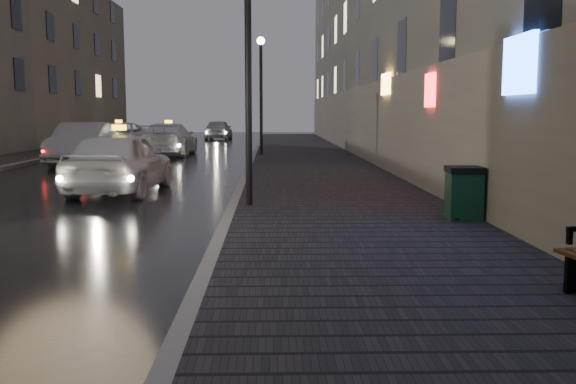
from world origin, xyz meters
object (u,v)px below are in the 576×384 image
Objects in this scene: lamp_near at (248,42)px; car_far at (219,130)px; taxi_mid at (169,139)px; car_left_mid at (83,144)px; lamp_far at (261,81)px; taxi_far at (119,137)px; taxi_near at (120,162)px; trash_bin at (464,193)px.

lamp_near is 1.19× the size of car_far.
taxi_mid reaches higher than car_far.
car_left_mid is at bearing 67.31° from taxi_mid.
lamp_near is at bearing -90.00° from lamp_far.
taxi_mid is 0.97× the size of taxi_far.
car_far is (4.12, 14.26, -0.01)m from taxi_far.
taxi_near reaches higher than taxi_mid.
taxi_far reaches higher than trash_bin.
car_left_mid is 9.04m from taxi_far.
car_left_mid is (-10.92, 14.08, 0.20)m from trash_bin.
lamp_far is 1.11× the size of taxi_near.
lamp_far is at bearing -101.82° from taxi_near.
lamp_near reaches higher than trash_bin.
car_left_mid is (-3.53, 8.89, 0.03)m from taxi_near.
taxi_mid is at bearing 89.64° from car_far.
lamp_far is (0.00, 16.00, 0.00)m from lamp_near.
car_left_mid is (-6.97, 12.17, -2.65)m from lamp_near.
car_left_mid is at bearing -151.19° from lamp_far.
taxi_near is at bearing 92.87° from car_far.
lamp_far reaches higher than trash_bin.
taxi_mid is at bearing 64.42° from car_left_mid.
lamp_near reaches higher than taxi_far.
car_far is (-3.54, 35.44, -2.73)m from lamp_near.
taxi_far is at bearing 109.91° from lamp_near.
car_far is at bearing -91.74° from taxi_mid.
taxi_near is at bearing 136.33° from lamp_near.
trash_bin is 0.17× the size of taxi_far.
taxi_near is 1.07× the size of car_far.
lamp_near is at bearing 157.55° from trash_bin.
car_far is at bearing -86.50° from taxi_near.
car_far is at bearing 75.25° from taxi_far.
car_left_mid is at bearing -65.03° from taxi_near.
taxi_mid is 17.71m from car_far.
car_left_mid is at bearing 84.31° from car_far.
lamp_far reaches higher than car_far.
lamp_near is 5.51× the size of trash_bin.
car_left_mid reaches higher than taxi_mid.
taxi_far is (-7.67, 21.18, -2.72)m from lamp_near.
trash_bin is at bearing -77.56° from lamp_far.
lamp_far is 5.51× the size of trash_bin.
trash_bin is 0.19× the size of car_left_mid.
taxi_near is (-3.44, 3.28, -2.68)m from lamp_near.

